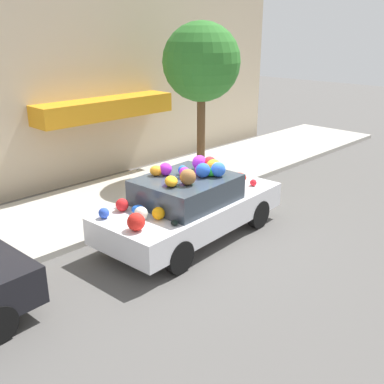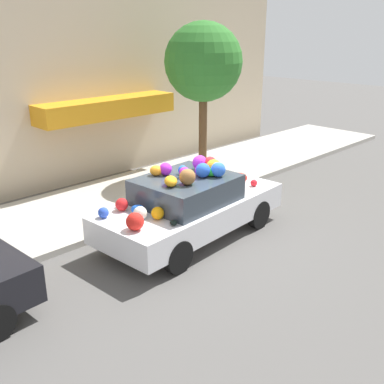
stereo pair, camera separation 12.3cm
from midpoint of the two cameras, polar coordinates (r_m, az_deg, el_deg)
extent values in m
plane|color=#565451|center=(10.11, -0.28, -5.34)|extent=(60.00, 60.00, 0.00)
cube|color=#B2ADA3|center=(12.00, -9.34, -1.02)|extent=(24.00, 3.20, 0.14)
cube|color=#C6B293|center=(13.22, -15.90, 12.82)|extent=(18.00, 0.30, 5.67)
cube|color=orange|center=(13.35, -10.35, 10.44)|extent=(4.31, 0.90, 0.55)
cylinder|color=brown|center=(13.29, 1.65, 7.37)|extent=(0.24, 0.24, 2.55)
sphere|color=#2D7228|center=(12.99, 1.74, 16.19)|extent=(2.19, 2.19, 2.19)
cylinder|color=red|center=(11.34, -3.79, -0.18)|extent=(0.20, 0.20, 0.55)
sphere|color=red|center=(11.23, -3.82, 1.42)|extent=(0.18, 0.18, 0.18)
cube|color=silver|center=(9.76, 0.36, -2.41)|extent=(4.47, 2.13, 0.55)
cube|color=#333D47|center=(9.44, -0.33, 0.33)|extent=(2.06, 1.75, 0.53)
cylinder|color=black|center=(11.33, 1.63, -0.65)|extent=(0.67, 0.22, 0.66)
cylinder|color=black|center=(10.40, 8.83, -2.84)|extent=(0.67, 0.22, 0.66)
cylinder|color=black|center=(9.57, -8.87, -4.93)|extent=(0.67, 0.22, 0.66)
cylinder|color=black|center=(8.45, -1.36, -8.23)|extent=(0.67, 0.22, 0.66)
sphere|color=red|center=(10.52, 8.19, 1.15)|extent=(0.20, 0.20, 0.16)
ellipsoid|color=orange|center=(9.47, -4.19, 2.74)|extent=(0.35, 0.35, 0.22)
sphere|color=blue|center=(9.53, -0.82, 2.81)|extent=(0.20, 0.20, 0.19)
sphere|color=purple|center=(9.48, -3.01, 2.94)|extent=(0.38, 0.38, 0.27)
sphere|color=blue|center=(9.32, 1.77, 2.77)|extent=(0.38, 0.38, 0.30)
sphere|color=purple|center=(9.82, 1.36, 3.74)|extent=(0.41, 0.41, 0.32)
ellipsoid|color=orange|center=(8.82, -2.32, 1.38)|extent=(0.42, 0.45, 0.20)
ellipsoid|color=blue|center=(10.70, 1.77, 1.75)|extent=(0.30, 0.31, 0.18)
sphere|color=red|center=(8.19, -6.83, -3.74)|extent=(0.47, 0.47, 0.33)
sphere|color=white|center=(8.63, -6.19, -2.69)|extent=(0.31, 0.31, 0.27)
ellipsoid|color=black|center=(8.38, -1.95, -3.91)|extent=(0.20, 0.21, 0.10)
sphere|color=blue|center=(8.83, -10.80, -2.59)|extent=(0.30, 0.30, 0.21)
sphere|color=#AE26C5|center=(9.31, -0.58, 2.50)|extent=(0.28, 0.28, 0.23)
sphere|color=brown|center=(8.86, -0.19, 1.93)|extent=(0.46, 0.46, 0.33)
sphere|color=red|center=(9.82, 2.65, 3.65)|extent=(0.34, 0.34, 0.30)
sphere|color=purple|center=(9.47, 1.33, 2.75)|extent=(0.27, 0.27, 0.21)
sphere|color=red|center=(9.10, -8.53, -1.58)|extent=(0.37, 0.37, 0.26)
sphere|color=green|center=(10.35, 3.33, 1.01)|extent=(0.21, 0.21, 0.16)
ellipsoid|color=red|center=(10.75, 6.47, 1.85)|extent=(0.36, 0.40, 0.23)
sphere|color=blue|center=(9.38, 3.70, 2.87)|extent=(0.42, 0.42, 0.31)
sphere|color=#F69F0F|center=(8.62, -3.98, -2.70)|extent=(0.35, 0.35, 0.25)
ellipsoid|color=green|center=(9.42, 2.82, 2.61)|extent=(0.40, 0.41, 0.20)
sphere|color=orange|center=(9.50, 3.14, 3.16)|extent=(0.44, 0.44, 0.33)
ellipsoid|color=blue|center=(8.91, -6.48, -2.21)|extent=(0.31, 0.33, 0.19)
camera|label=1|loc=(0.06, -89.63, 0.13)|focal=42.00mm
camera|label=2|loc=(0.06, 90.37, -0.13)|focal=42.00mm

